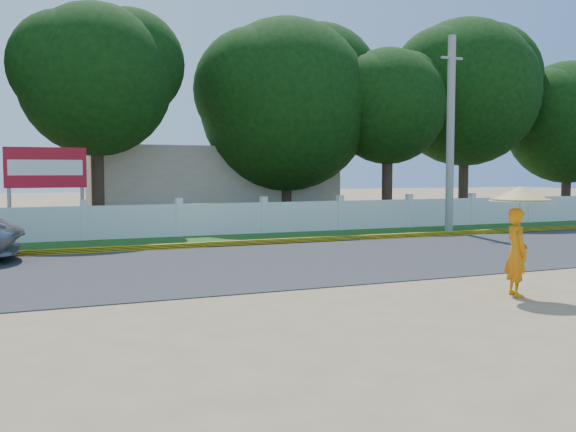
# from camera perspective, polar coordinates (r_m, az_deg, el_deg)

# --- Properties ---
(ground) EXTENTS (120.00, 120.00, 0.00)m
(ground) POSITION_cam_1_polar(r_m,az_deg,el_deg) (11.06, 4.10, -7.41)
(ground) COLOR #9E8460
(ground) RESTS_ON ground
(road) EXTENTS (60.00, 7.00, 0.02)m
(road) POSITION_cam_1_polar(r_m,az_deg,el_deg) (15.15, -3.72, -4.26)
(road) COLOR #38383A
(road) RESTS_ON ground
(grass_verge) EXTENTS (60.00, 3.50, 0.03)m
(grass_verge) POSITION_cam_1_polar(r_m,az_deg,el_deg) (20.13, -8.69, -2.22)
(grass_verge) COLOR #2D601E
(grass_verge) RESTS_ON ground
(curb) EXTENTS (40.00, 0.18, 0.16)m
(curb) POSITION_cam_1_polar(r_m,az_deg,el_deg) (18.50, -7.37, -2.56)
(curb) COLOR yellow
(curb) RESTS_ON ground
(fence) EXTENTS (40.00, 0.10, 1.10)m
(fence) POSITION_cam_1_polar(r_m,az_deg,el_deg) (21.49, -9.66, -0.41)
(fence) COLOR silver
(fence) RESTS_ON ground
(building_near) EXTENTS (10.00, 6.00, 3.20)m
(building_near) POSITION_cam_1_polar(r_m,az_deg,el_deg) (28.77, -7.02, 2.82)
(building_near) COLOR #B7AD99
(building_near) RESTS_ON ground
(utility_pole) EXTENTS (0.28, 0.28, 7.01)m
(utility_pole) POSITION_cam_1_polar(r_m,az_deg,el_deg) (23.92, 14.24, 7.05)
(utility_pole) COLOR gray
(utility_pole) RESTS_ON ground
(monk_with_parasol) EXTENTS (1.06, 1.06, 1.93)m
(monk_with_parasol) POSITION_cam_1_polar(r_m,az_deg,el_deg) (11.85, 19.79, -0.74)
(monk_with_parasol) COLOR orange
(monk_with_parasol) RESTS_ON ground
(billboard) EXTENTS (2.50, 0.13, 2.95)m
(billboard) POSITION_cam_1_polar(r_m,az_deg,el_deg) (21.96, -20.73, 3.63)
(billboard) COLOR gray
(billboard) RESTS_ON ground
(tree_row) EXTENTS (40.43, 8.13, 9.04)m
(tree_row) POSITION_cam_1_polar(r_m,az_deg,el_deg) (25.56, -2.55, 10.50)
(tree_row) COLOR #473828
(tree_row) RESTS_ON ground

